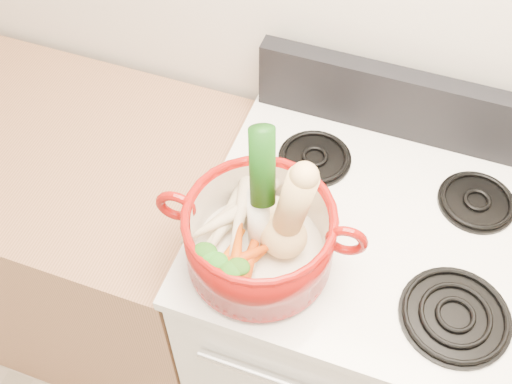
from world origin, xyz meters
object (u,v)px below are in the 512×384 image
(dutch_oven, at_px, (259,237))
(leek, at_px, (259,194))
(stove_body, at_px, (352,325))
(squash, at_px, (285,212))

(dutch_oven, height_order, leek, leek)
(dutch_oven, bearing_deg, stove_body, 31.60)
(stove_body, bearing_deg, dutch_oven, -142.43)
(stove_body, relative_size, leek, 2.88)
(dutch_oven, relative_size, leek, 0.95)
(leek, bearing_deg, squash, -24.93)
(squash, bearing_deg, leek, -168.25)
(dutch_oven, relative_size, squash, 1.20)
(squash, xyz_separation_m, leek, (-0.05, 0.00, 0.03))
(dutch_oven, height_order, squash, squash)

